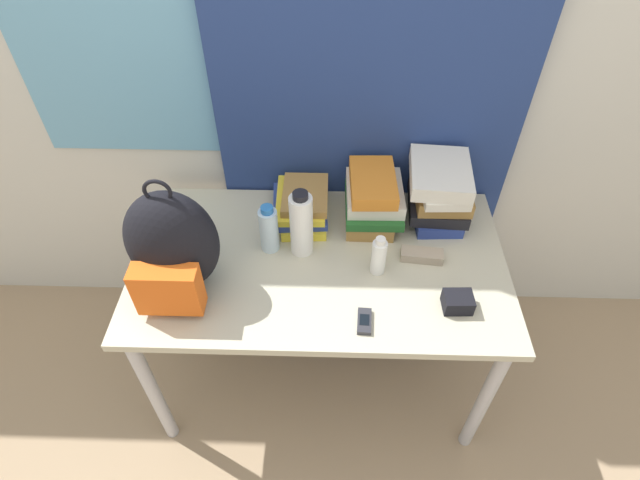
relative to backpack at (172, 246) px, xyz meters
The scene contains 14 objects.
ground_plane 1.07m from the backpack, 28.72° to the right, with size 12.00×12.00×0.00m, color #9E8466.
wall_back 0.82m from the backpack, 52.09° to the left, with size 6.00×0.06×2.50m.
curtain_blue 0.89m from the backpack, 40.35° to the left, with size 1.14×0.04×2.50m.
desk 0.55m from the backpack, 15.14° to the left, with size 1.34×0.76×0.74m.
backpack is the anchor object (origin of this frame).
book_stack_left 0.55m from the backpack, 42.29° to the left, with size 0.22×0.29×0.12m.
book_stack_center 0.75m from the backpack, 28.40° to the left, with size 0.21×0.28×0.20m.
book_stack_right 0.98m from the backpack, 21.84° to the left, with size 0.25×0.29×0.24m.
water_bottle 0.35m from the backpack, 32.66° to the left, with size 0.07×0.07×0.20m.
sports_bottle 0.44m from the backpack, 23.48° to the left, with size 0.08×0.08×0.27m.
sunscreen_bottle 0.68m from the backpack, ahead, with size 0.05×0.05×0.16m.
cell_phone 0.66m from the backpack, 13.17° to the right, with size 0.05×0.10×0.02m.
sunglasses_case 0.86m from the backpack, ahead, with size 0.16×0.07×0.04m.
camera_pouch 0.94m from the backpack, ahead, with size 0.10×0.08×0.06m.
Camera 1 is at (0.03, -0.82, 2.07)m, focal length 28.00 mm.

